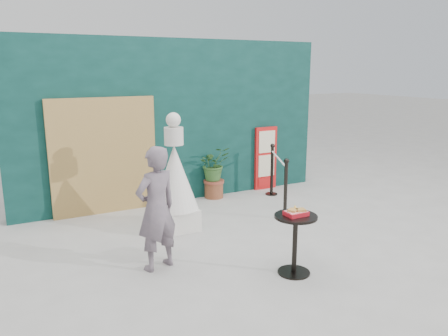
# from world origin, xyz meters

# --- Properties ---
(ground) EXTENTS (60.00, 60.00, 0.00)m
(ground) POSITION_xyz_m (0.00, 0.00, 0.00)
(ground) COLOR #ADAAA5
(ground) RESTS_ON ground
(back_wall) EXTENTS (6.00, 0.30, 3.00)m
(back_wall) POSITION_xyz_m (0.00, 3.15, 1.50)
(back_wall) COLOR #0A2D28
(back_wall) RESTS_ON ground
(bamboo_fence) EXTENTS (1.80, 0.08, 2.00)m
(bamboo_fence) POSITION_xyz_m (-1.40, 2.94, 1.00)
(bamboo_fence) COLOR tan
(bamboo_fence) RESTS_ON ground
(woman) EXTENTS (0.66, 0.53, 1.57)m
(woman) POSITION_xyz_m (-1.34, 0.44, 0.78)
(woman) COLOR slate
(woman) RESTS_ON ground
(menu_board) EXTENTS (0.50, 0.07, 1.30)m
(menu_board) POSITION_xyz_m (1.90, 2.95, 0.65)
(menu_board) COLOR red
(menu_board) RESTS_ON ground
(statue) EXTENTS (0.71, 0.71, 1.83)m
(statue) POSITION_xyz_m (-0.63, 1.63, 0.75)
(statue) COLOR silver
(statue) RESTS_ON ground
(cafe_table) EXTENTS (0.52, 0.52, 0.75)m
(cafe_table) POSITION_xyz_m (0.09, -0.49, 0.50)
(cafe_table) COLOR black
(cafe_table) RESTS_ON ground
(food_basket) EXTENTS (0.26, 0.19, 0.11)m
(food_basket) POSITION_xyz_m (0.09, -0.48, 0.79)
(food_basket) COLOR red
(food_basket) RESTS_ON cafe_table
(planter) EXTENTS (0.59, 0.52, 1.01)m
(planter) POSITION_xyz_m (0.66, 2.87, 0.59)
(planter) COLOR brown
(planter) RESTS_ON ground
(stanchion_barrier) EXTENTS (0.84, 1.54, 1.03)m
(stanchion_barrier) POSITION_xyz_m (1.47, 1.87, 0.49)
(stanchion_barrier) COLOR black
(stanchion_barrier) RESTS_ON ground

